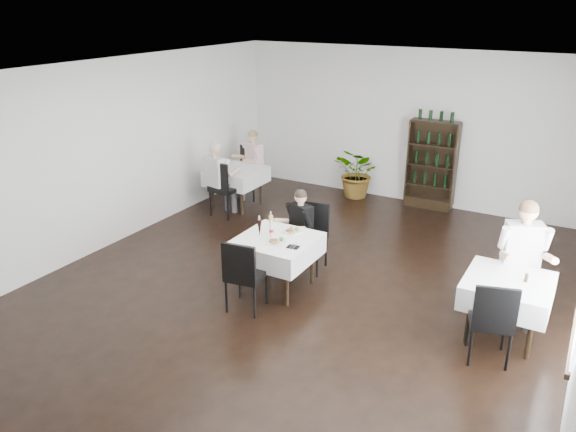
# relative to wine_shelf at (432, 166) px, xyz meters

# --- Properties ---
(room_shell) EXTENTS (9.00, 9.00, 9.00)m
(room_shell) POSITION_rel_wine_shelf_xyz_m (-0.60, -4.31, 0.65)
(room_shell) COLOR black
(room_shell) RESTS_ON ground
(wine_shelf) EXTENTS (0.90, 0.28, 1.75)m
(wine_shelf) POSITION_rel_wine_shelf_xyz_m (0.00, 0.00, 0.00)
(wine_shelf) COLOR black
(wine_shelf) RESTS_ON ground
(main_table) EXTENTS (1.03, 1.03, 0.77)m
(main_table) POSITION_rel_wine_shelf_xyz_m (-0.90, -4.31, -0.23)
(main_table) COLOR black
(main_table) RESTS_ON ground
(left_table) EXTENTS (0.98, 0.98, 0.77)m
(left_table) POSITION_rel_wine_shelf_xyz_m (-3.30, -1.81, -0.23)
(left_table) COLOR black
(left_table) RESTS_ON ground
(right_table) EXTENTS (0.98, 0.98, 0.77)m
(right_table) POSITION_rel_wine_shelf_xyz_m (2.10, -4.01, -0.23)
(right_table) COLOR black
(right_table) RESTS_ON ground
(potted_tree) EXTENTS (1.18, 1.12, 1.04)m
(potted_tree) POSITION_rel_wine_shelf_xyz_m (-1.44, -0.15, -0.33)
(potted_tree) COLOR #27521C
(potted_tree) RESTS_ON ground
(main_chair_far) EXTENTS (0.52, 0.52, 1.01)m
(main_chair_far) POSITION_rel_wine_shelf_xyz_m (-0.79, -3.48, -0.27)
(main_chair_far) COLOR black
(main_chair_far) RESTS_ON ground
(main_chair_near) EXTENTS (0.52, 0.53, 1.00)m
(main_chair_near) POSITION_rel_wine_shelf_xyz_m (-0.95, -5.07, -0.27)
(main_chair_near) COLOR black
(main_chair_near) RESTS_ON ground
(left_chair_far) EXTENTS (0.56, 0.57, 1.05)m
(left_chair_far) POSITION_rel_wine_shelf_xyz_m (-3.41, -1.20, -0.25)
(left_chair_far) COLOR black
(left_chair_far) RESTS_ON ground
(left_chair_near) EXTENTS (0.54, 0.54, 1.08)m
(left_chair_near) POSITION_rel_wine_shelf_xyz_m (-3.22, -2.39, -0.23)
(left_chair_near) COLOR black
(left_chair_near) RESTS_ON ground
(right_chair_far) EXTENTS (0.47, 0.47, 0.93)m
(right_chair_far) POSITION_rel_wine_shelf_xyz_m (2.07, -3.42, -0.32)
(right_chair_far) COLOR black
(right_chair_far) RESTS_ON ground
(right_chair_near) EXTENTS (0.57, 0.58, 1.01)m
(right_chair_near) POSITION_rel_wine_shelf_xyz_m (2.05, -4.65, -0.27)
(right_chair_near) COLOR black
(right_chair_near) RESTS_ON ground
(diner_main) EXTENTS (0.55, 0.58, 1.25)m
(diner_main) POSITION_rel_wine_shelf_xyz_m (-0.96, -3.62, -0.12)
(diner_main) COLOR #45464E
(diner_main) RESTS_ON ground
(diner_left_far) EXTENTS (0.63, 0.66, 1.39)m
(diner_left_far) POSITION_rel_wine_shelf_xyz_m (-3.38, -1.18, -0.04)
(diner_left_far) COLOR #45464E
(diner_left_far) RESTS_ON ground
(diner_left_near) EXTENTS (0.58, 0.61, 1.43)m
(diner_left_near) POSITION_rel_wine_shelf_xyz_m (-3.30, -2.38, -0.02)
(diner_left_near) COLOR #45464E
(diner_left_near) RESTS_ON ground
(diner_right_far) EXTENTS (0.70, 0.74, 1.59)m
(diner_right_far) POSITION_rel_wine_shelf_xyz_m (2.16, -3.51, 0.08)
(diner_right_far) COLOR #45464E
(diner_right_far) RESTS_ON ground
(plate_far) EXTENTS (0.27, 0.27, 0.07)m
(plate_far) POSITION_rel_wine_shelf_xyz_m (-0.81, -4.04, -0.06)
(plate_far) COLOR white
(plate_far) RESTS_ON main_table
(plate_near) EXTENTS (0.31, 0.31, 0.08)m
(plate_near) POSITION_rel_wine_shelf_xyz_m (-0.82, -4.45, -0.06)
(plate_near) COLOR white
(plate_near) RESTS_ON main_table
(pilsner_dark) EXTENTS (0.07, 0.07, 0.30)m
(pilsner_dark) POSITION_rel_wine_shelf_xyz_m (-1.15, -4.36, 0.05)
(pilsner_dark) COLOR black
(pilsner_dark) RESTS_ON main_table
(pilsner_lager) EXTENTS (0.07, 0.07, 0.31)m
(pilsner_lager) POSITION_rel_wine_shelf_xyz_m (-1.08, -4.17, 0.05)
(pilsner_lager) COLOR gold
(pilsner_lager) RESTS_ON main_table
(coke_bottle) EXTENTS (0.06, 0.06, 0.23)m
(coke_bottle) POSITION_rel_wine_shelf_xyz_m (-1.00, -4.29, 0.02)
(coke_bottle) COLOR silver
(coke_bottle) RESTS_ON main_table
(napkin_cutlery) EXTENTS (0.17, 0.18, 0.02)m
(napkin_cutlery) POSITION_rel_wine_shelf_xyz_m (-0.55, -4.47, -0.07)
(napkin_cutlery) COLOR black
(napkin_cutlery) RESTS_ON main_table
(pepper_mill) EXTENTS (0.05, 0.05, 0.10)m
(pepper_mill) POSITION_rel_wine_shelf_xyz_m (2.28, -3.97, -0.02)
(pepper_mill) COLOR black
(pepper_mill) RESTS_ON right_table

